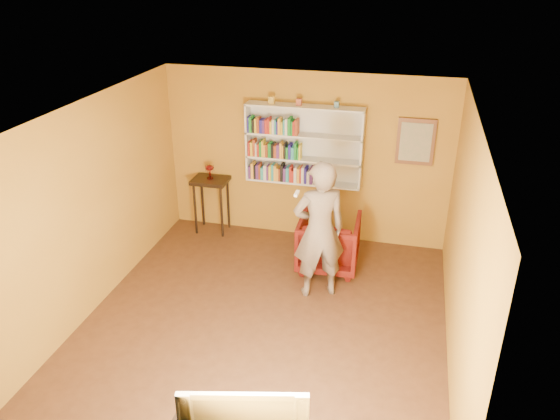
# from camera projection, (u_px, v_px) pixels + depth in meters

# --- Properties ---
(room_shell) EXTENTS (5.30, 5.80, 2.88)m
(room_shell) POSITION_uv_depth(u_px,v_px,m) (263.00, 253.00, 6.52)
(room_shell) COLOR #432715
(room_shell) RESTS_ON ground
(bookshelf) EXTENTS (1.80, 0.29, 1.23)m
(bookshelf) POSITION_uv_depth(u_px,v_px,m) (305.00, 144.00, 8.38)
(bookshelf) COLOR silver
(bookshelf) RESTS_ON room_shell
(books_row_lower) EXTENTS (1.02, 0.19, 0.27)m
(books_row_lower) POSITION_uv_depth(u_px,v_px,m) (282.00, 173.00, 8.56)
(books_row_lower) COLOR #4D256F
(books_row_lower) RESTS_ON bookshelf
(books_row_middle) EXTENTS (0.83, 0.19, 0.27)m
(books_row_middle) POSITION_uv_depth(u_px,v_px,m) (275.00, 150.00, 8.42)
(books_row_middle) COLOR maroon
(books_row_middle) RESTS_ON bookshelf
(books_row_upper) EXTENTS (0.78, 0.19, 0.26)m
(books_row_upper) POSITION_uv_depth(u_px,v_px,m) (274.00, 126.00, 8.26)
(books_row_upper) COLOR navy
(books_row_upper) RESTS_ON bookshelf
(ornament_left) EXTENTS (0.08, 0.08, 0.11)m
(ornament_left) POSITION_uv_depth(u_px,v_px,m) (272.00, 100.00, 8.15)
(ornament_left) COLOR gold
(ornament_left) RESTS_ON bookshelf
(ornament_centre) EXTENTS (0.08, 0.08, 0.10)m
(ornament_centre) POSITION_uv_depth(u_px,v_px,m) (299.00, 102.00, 8.06)
(ornament_centre) COLOR #964732
(ornament_centre) RESTS_ON bookshelf
(ornament_right) EXTENTS (0.07, 0.07, 0.10)m
(ornament_right) POSITION_uv_depth(u_px,v_px,m) (337.00, 104.00, 7.94)
(ornament_right) COLOR slate
(ornament_right) RESTS_ON bookshelf
(framed_painting) EXTENTS (0.55, 0.05, 0.70)m
(framed_painting) POSITION_uv_depth(u_px,v_px,m) (416.00, 142.00, 8.00)
(framed_painting) COLOR brown
(framed_painting) RESTS_ON room_shell
(console_table) EXTENTS (0.57, 0.44, 0.94)m
(console_table) POSITION_uv_depth(u_px,v_px,m) (211.00, 188.00, 8.92)
(console_table) COLOR black
(console_table) RESTS_ON ground
(ruby_lustre) EXTENTS (0.15, 0.14, 0.23)m
(ruby_lustre) POSITION_uv_depth(u_px,v_px,m) (210.00, 169.00, 8.78)
(ruby_lustre) COLOR maroon
(ruby_lustre) RESTS_ON console_table
(armchair) EXTENTS (0.90, 0.92, 0.81)m
(armchair) POSITION_uv_depth(u_px,v_px,m) (329.00, 242.00, 8.02)
(armchair) COLOR #450504
(armchair) RESTS_ON ground
(person) EXTENTS (0.83, 0.71, 1.93)m
(person) POSITION_uv_depth(u_px,v_px,m) (319.00, 231.00, 7.15)
(person) COLOR #695A4D
(person) RESTS_ON ground
(game_remote) EXTENTS (0.04, 0.15, 0.04)m
(game_remote) POSITION_uv_depth(u_px,v_px,m) (297.00, 193.00, 6.68)
(game_remote) COLOR white
(game_remote) RESTS_ON person
(television) EXTENTS (1.07, 0.38, 0.61)m
(television) POSITION_uv_depth(u_px,v_px,m) (244.00, 413.00, 4.53)
(television) COLOR black
(television) RESTS_ON tv_cabinet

